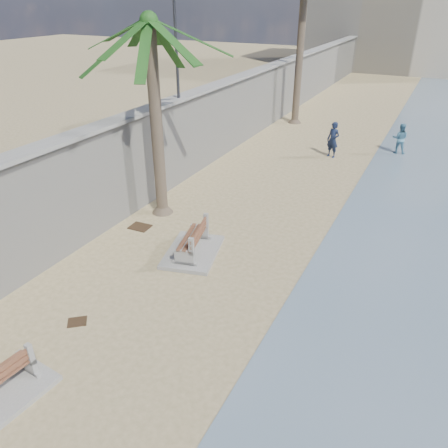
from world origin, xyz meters
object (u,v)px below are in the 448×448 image
(palm_mid, at_px, (149,24))
(person_b, at_px, (400,137))
(bench_far, at_px, (192,242))
(person_a, at_px, (333,137))

(palm_mid, height_order, person_b, palm_mid)
(bench_far, relative_size, person_b, 1.49)
(palm_mid, relative_size, person_b, 4.35)
(palm_mid, bearing_deg, person_a, 66.08)
(palm_mid, bearing_deg, bench_far, -39.27)
(bench_far, bearing_deg, person_a, 82.18)
(palm_mid, distance_m, person_b, 14.57)
(bench_far, bearing_deg, person_b, 71.53)
(bench_far, height_order, palm_mid, palm_mid)
(palm_mid, xyz_separation_m, person_b, (7.05, 11.41, -5.69))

